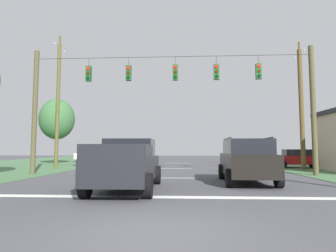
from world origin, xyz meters
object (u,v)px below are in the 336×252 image
Objects in this scene: tree_roadside_left at (57,119)px; overhead_signal_span at (171,102)px; pickup_truck at (128,164)px; distant_car_oncoming at (298,158)px; distant_car_crossing_white at (94,155)px; utility_pole_mid_right at (301,107)px; utility_pole_near_left at (58,103)px; suv_black at (246,160)px.

overhead_signal_span is at bearing -41.48° from tree_roadside_left.
overhead_signal_span reaches higher than pickup_truck.
overhead_signal_span is 3.87× the size of distant_car_oncoming.
utility_pole_mid_right reaches higher than distant_car_crossing_white.
overhead_signal_span is at bearing -25.16° from utility_pole_near_left.
distant_car_oncoming is at bearing 7.42° from utility_pole_near_left.
suv_black is at bearing -32.20° from utility_pole_near_left.
distant_car_crossing_white is 13.60m from utility_pole_near_left.
distant_car_crossing_white is at bearing 75.19° from tree_roadside_left.
suv_black is 1.12× the size of distant_car_crossing_white.
utility_pole_mid_right reaches higher than tree_roadside_left.
tree_roadside_left reaches higher than pickup_truck.
distant_car_crossing_white is 0.66× the size of tree_roadside_left.
tree_roadside_left is at bearing 122.27° from pickup_truck.
distant_car_oncoming is 22.59m from tree_roadside_left.
utility_pole_near_left is at bearing 178.98° from utility_pole_mid_right.
overhead_signal_span is 1.64× the size of utility_pole_near_left.
utility_pole_mid_right is (9.36, 3.89, 0.17)m from overhead_signal_span.
utility_pole_near_left is 6.95m from tree_roadside_left.
suv_black reaches higher than pickup_truck.
overhead_signal_span is 10.14m from utility_pole_mid_right.
distant_car_crossing_white is 23.84m from utility_pole_mid_right.
tree_roadside_left is (-21.96, 3.81, 3.73)m from distant_car_oncoming.
utility_pole_near_left reaches higher than utility_pole_mid_right.
suv_black is at bearing 25.13° from pickup_truck.
pickup_truck is 1.11× the size of suv_black.
pickup_truck is at bearing -69.32° from distant_car_crossing_white.
utility_pole_mid_right is (5.74, 7.60, 3.51)m from suv_black.
suv_black reaches higher than distant_car_oncoming.
distant_car_oncoming is 19.68m from utility_pole_near_left.
tree_roadside_left is at bearing 162.70° from utility_pole_mid_right.
overhead_signal_span is 1.81× the size of utility_pole_mid_right.
distant_car_oncoming is (20.22, -10.36, 0.00)m from distant_car_crossing_white.
utility_pole_mid_right is (-0.72, -2.80, 3.78)m from distant_car_oncoming.
pickup_truck is 19.92m from tree_roadside_left.
utility_pole_near_left is (-8.97, 4.21, 0.69)m from overhead_signal_span.
pickup_truck is 13.41m from utility_pole_near_left.
distant_car_crossing_white and distant_car_oncoming have the same top height.
tree_roadside_left reaches higher than suv_black.
tree_roadside_left is at bearing 138.52° from overhead_signal_span.
utility_pole_mid_right is 22.24m from tree_roadside_left.
distant_car_oncoming is 0.68× the size of tree_roadside_left.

